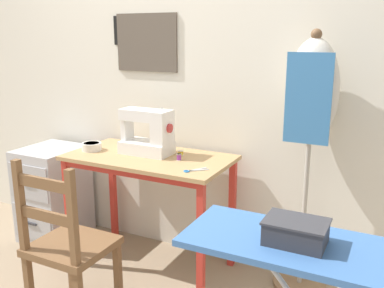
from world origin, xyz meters
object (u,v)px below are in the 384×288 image
Objects in this scene: sewing_machine at (149,133)px; fabric_bowl at (92,146)px; dress_form at (311,110)px; scissors at (192,171)px; thread_spool_mid_table at (179,157)px; wooden_chair at (68,247)px; thread_spool_near_machine at (181,153)px; ironing_board at (349,265)px; filing_cabinet at (53,193)px; storage_box at (296,232)px.

fabric_bowl is (-0.39, -0.10, -0.11)m from sewing_machine.
dress_form reaches higher than fabric_bowl.
dress_form is at bearing 31.05° from scissors.
sewing_machine is 0.27m from thread_spool_mid_table.
fabric_bowl is 0.14× the size of wooden_chair.
thread_spool_near_machine reaches higher than scissors.
sewing_machine is at bearing 154.47° from scissors.
wooden_chair reaches higher than ironing_board.
thread_spool_mid_table is at bearing -9.49° from sewing_machine.
wooden_chair is (-0.30, -0.67, -0.36)m from thread_spool_mid_table.
thread_spool_near_machine is 0.12m from thread_spool_mid_table.
fabric_bowl is at bearing -11.29° from filing_cabinet.
sewing_machine reaches higher than ironing_board.
wooden_chair is at bearing -140.46° from dress_form.
ironing_board is (1.33, -0.87, -0.13)m from sewing_machine.
wooden_chair is 1.07m from filing_cabinet.
ironing_board is at bearing -24.25° from fabric_bowl.
wooden_chair reaches higher than thread_spool_near_machine.
sewing_machine is 0.49× the size of filing_cabinet.
sewing_machine is 2.64× the size of scissors.
ironing_board reaches higher than scissors.
storage_box reaches higher than filing_cabinet.
fabric_bowl is 0.61× the size of storage_box.
fabric_bowl is at bearing -174.74° from thread_spool_mid_table.
dress_form is (0.97, 0.15, 0.20)m from sewing_machine.
ironing_board is at bearing -21.60° from filing_cabinet.
scissors is at bearing -148.95° from dress_form.
wooden_chair is at bearing -41.53° from filing_cabinet.
thread_spool_near_machine is 0.89m from wooden_chair.
wooden_chair is at bearing 173.45° from ironing_board.
filing_cabinet is (-1.10, 0.04, -0.44)m from thread_spool_mid_table.
sewing_machine is 0.38× the size of wooden_chair.
scissors is 0.08× the size of dress_form.
thread_spool_mid_table reaches higher than filing_cabinet.
filing_cabinet is at bearing 138.47° from wooden_chair.
ironing_board is (1.14, -0.94, -0.01)m from thread_spool_near_machine.
ironing_board reaches higher than filing_cabinet.
thread_spool_mid_table is at bearing 142.69° from ironing_board.
storage_box reaches higher than ironing_board.
fabric_bowl is 0.08× the size of dress_form.
storage_box reaches higher than scissors.
thread_spool_near_machine is at bearing -174.04° from dress_form.
dress_form is at bearing 8.66° from sewing_machine.
dress_form is at bearing 109.21° from ironing_board.
scissors is 0.19× the size of filing_cabinet.
scissors is 0.14× the size of wooden_chair.
scissors is at bearing -6.90° from fabric_bowl.
dress_form reaches higher than sewing_machine.
sewing_machine reaches higher than scissors.
ironing_board is (0.92, -0.68, -0.00)m from scissors.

